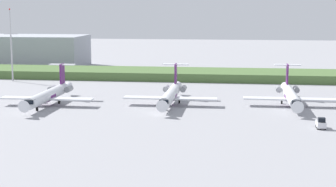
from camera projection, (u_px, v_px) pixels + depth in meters
name	position (u px, v px, depth m)	size (l,w,h in m)	color
ground_plane	(177.00, 94.00, 146.81)	(500.00, 500.00, 0.00)	#939399
grass_berm	(187.00, 74.00, 177.93)	(320.00, 20.00, 2.74)	#4C6B38
regional_jet_second	(49.00, 95.00, 129.53)	(22.81, 31.00, 9.00)	silver
regional_jet_third	(171.00, 94.00, 129.97)	(22.81, 31.00, 9.00)	silver
regional_jet_fourth	(291.00, 95.00, 128.82)	(22.81, 31.00, 9.00)	silver
antenna_mast	(12.00, 51.00, 170.00)	(4.40, 0.50, 23.35)	#B2B2B7
distant_hangar	(12.00, 51.00, 215.19)	(59.80, 23.68, 12.44)	#9EA3AD
baggage_tug	(321.00, 124.00, 104.27)	(1.72, 3.20, 2.30)	silver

